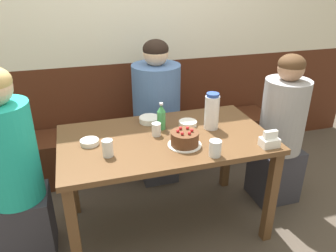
# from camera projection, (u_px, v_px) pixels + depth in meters

# --- Properties ---
(ground_plane) EXTENTS (12.00, 12.00, 0.00)m
(ground_plane) POSITION_uv_depth(u_px,v_px,m) (166.00, 223.00, 2.44)
(ground_plane) COLOR #4C4238
(back_wall) EXTENTS (4.80, 0.04, 2.50)m
(back_wall) POSITION_uv_depth(u_px,v_px,m) (131.00, 29.00, 2.82)
(back_wall) COLOR #4C2314
(back_wall) RESTS_ON ground_plane
(bench_seat) EXTENTS (2.58, 0.38, 0.42)m
(bench_seat) POSITION_uv_depth(u_px,v_px,m) (141.00, 147.00, 3.07)
(bench_seat) COLOR #472314
(bench_seat) RESTS_ON ground_plane
(dining_table) EXTENTS (1.36, 0.77, 0.73)m
(dining_table) POSITION_uv_depth(u_px,v_px,m) (165.00, 149.00, 2.17)
(dining_table) COLOR brown
(dining_table) RESTS_ON ground_plane
(birthday_cake) EXTENTS (0.21, 0.21, 0.11)m
(birthday_cake) POSITION_uv_depth(u_px,v_px,m) (185.00, 139.00, 2.01)
(birthday_cake) COLOR white
(birthday_cake) RESTS_ON dining_table
(water_pitcher) EXTENTS (0.10, 0.10, 0.25)m
(water_pitcher) POSITION_uv_depth(u_px,v_px,m) (212.00, 111.00, 2.20)
(water_pitcher) COLOR white
(water_pitcher) RESTS_ON dining_table
(soju_bottle) EXTENTS (0.06, 0.06, 0.19)m
(soju_bottle) POSITION_uv_depth(u_px,v_px,m) (161.00, 117.00, 2.20)
(soju_bottle) COLOR #388E4C
(soju_bottle) RESTS_ON dining_table
(napkin_holder) EXTENTS (0.11, 0.08, 0.11)m
(napkin_holder) POSITION_uv_depth(u_px,v_px,m) (270.00, 141.00, 2.00)
(napkin_holder) COLOR white
(napkin_holder) RESTS_ON dining_table
(bowl_soup_white) EXTENTS (0.15, 0.15, 0.04)m
(bowl_soup_white) POSITION_uv_depth(u_px,v_px,m) (150.00, 120.00, 2.33)
(bowl_soup_white) COLOR white
(bowl_soup_white) RESTS_ON dining_table
(bowl_rice_small) EXTENTS (0.11, 0.11, 0.03)m
(bowl_rice_small) POSITION_uv_depth(u_px,v_px,m) (90.00, 142.00, 2.03)
(bowl_rice_small) COLOR white
(bowl_rice_small) RESTS_ON dining_table
(bowl_side_dish) EXTENTS (0.13, 0.13, 0.03)m
(bowl_side_dish) POSITION_uv_depth(u_px,v_px,m) (188.00, 123.00, 2.28)
(bowl_side_dish) COLOR white
(bowl_side_dish) RESTS_ON dining_table
(glass_water_tall) EXTENTS (0.07, 0.07, 0.10)m
(glass_water_tall) POSITION_uv_depth(u_px,v_px,m) (215.00, 148.00, 1.89)
(glass_water_tall) COLOR silver
(glass_water_tall) RESTS_ON dining_table
(glass_tumbler_short) EXTENTS (0.06, 0.06, 0.09)m
(glass_tumbler_short) POSITION_uv_depth(u_px,v_px,m) (156.00, 129.00, 2.13)
(glass_tumbler_short) COLOR silver
(glass_tumbler_short) RESTS_ON dining_table
(glass_shot_small) EXTENTS (0.06, 0.06, 0.10)m
(glass_shot_small) POSITION_uv_depth(u_px,v_px,m) (108.00, 148.00, 1.89)
(glass_shot_small) COLOR silver
(glass_shot_small) RESTS_ON dining_table
(person_teal_shirt) EXTENTS (0.39, 0.39, 1.23)m
(person_teal_shirt) POSITION_uv_depth(u_px,v_px,m) (157.00, 113.00, 2.76)
(person_teal_shirt) COLOR #33333D
(person_teal_shirt) RESTS_ON ground_plane
(person_pale_blue_shirt) EXTENTS (0.34, 0.32, 1.26)m
(person_pale_blue_shirt) POSITION_uv_depth(u_px,v_px,m) (13.00, 175.00, 1.94)
(person_pale_blue_shirt) COLOR #33333D
(person_pale_blue_shirt) RESTS_ON ground_plane
(person_grey_tee) EXTENTS (0.34, 0.33, 1.19)m
(person_grey_tee) POSITION_uv_depth(u_px,v_px,m) (280.00, 135.00, 2.51)
(person_grey_tee) COLOR #33333D
(person_grey_tee) RESTS_ON ground_plane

